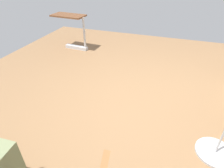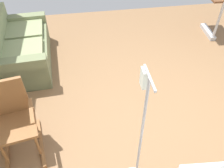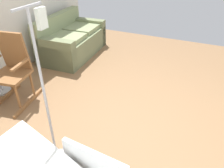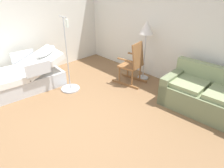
# 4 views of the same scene
# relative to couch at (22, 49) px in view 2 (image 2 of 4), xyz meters

# --- Properties ---
(ground_plane) EXTENTS (6.67, 6.67, 0.00)m
(ground_plane) POSITION_rel_couch_xyz_m (-1.47, -2.12, -0.31)
(ground_plane) COLOR olive
(couch) EXTENTS (1.65, 0.95, 0.85)m
(couch) POSITION_rel_couch_xyz_m (0.00, 0.00, 0.00)
(couch) COLOR #737D57
(couch) RESTS_ON ground
(rocking_chair) EXTENTS (0.83, 0.60, 1.05)m
(rocking_chair) POSITION_rel_couch_xyz_m (-1.78, -0.16, 0.20)
(rocking_chair) COLOR brown
(rocking_chair) RESTS_ON ground
(overbed_table) EXTENTS (0.85, 0.45, 0.84)m
(overbed_table) POSITION_rel_couch_xyz_m (0.52, -3.81, 0.23)
(overbed_table) COLOR #B2B5BA
(overbed_table) RESTS_ON ground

